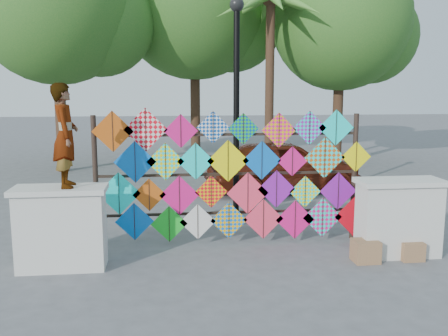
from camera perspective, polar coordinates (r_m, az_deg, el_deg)
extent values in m
plane|color=slate|center=(8.34, 1.21, -10.13)|extent=(80.00, 80.00, 0.00)
cube|color=silver|center=(8.07, -18.08, -6.82)|extent=(1.30, 0.55, 1.20)
cube|color=silver|center=(7.92, -18.32, -2.36)|extent=(1.40, 0.65, 0.08)
cube|color=silver|center=(8.75, 19.30, -5.63)|extent=(1.30, 0.55, 1.20)
cube|color=silver|center=(8.62, 19.53, -1.51)|extent=(1.40, 0.65, 0.08)
cylinder|color=black|center=(8.83, -14.44, -1.60)|extent=(0.09, 0.09, 2.30)
cylinder|color=black|center=(9.37, 14.63, -0.99)|extent=(0.09, 0.09, 2.30)
cube|color=black|center=(8.94, 0.53, -5.11)|extent=(4.60, 0.04, 0.04)
cube|color=black|center=(8.79, 0.54, -0.69)|extent=(4.60, 0.04, 0.04)
cube|color=black|center=(8.70, 0.54, 3.86)|extent=(4.60, 0.04, 0.04)
cube|color=#C05011|center=(8.62, -12.61, 4.10)|extent=(0.70, 0.01, 0.70)
cube|color=black|center=(8.60, -12.62, 4.09)|extent=(0.01, 0.01, 0.69)
cube|color=red|center=(8.57, -8.95, 4.35)|extent=(0.75, 0.01, 0.75)
cube|color=black|center=(8.56, -8.95, 4.35)|extent=(0.01, 0.01, 0.73)
cube|color=#E31574|center=(8.57, -4.96, 4.24)|extent=(0.59, 0.01, 0.59)
cube|color=black|center=(8.56, -4.96, 4.23)|extent=(0.01, 0.01, 0.58)
cube|color=silver|center=(8.60, -1.27, 4.67)|extent=(0.57, 0.01, 0.57)
cube|color=black|center=(8.59, -1.26, 4.67)|extent=(0.01, 0.01, 0.56)
cube|color=#063D98|center=(8.67, 2.22, 4.50)|extent=(0.55, 0.01, 0.55)
cube|color=black|center=(8.65, 2.23, 4.49)|extent=(0.01, 0.01, 0.54)
cube|color=#FCAE07|center=(8.79, 6.30, 4.31)|extent=(0.62, 0.01, 0.62)
cube|color=black|center=(8.77, 6.32, 4.31)|extent=(0.01, 0.01, 0.61)
cube|color=purple|center=(8.92, 9.75, 4.54)|extent=(0.61, 0.01, 0.61)
cube|color=black|center=(8.91, 9.77, 4.53)|extent=(0.01, 0.01, 0.59)
cube|color=#0EE9E2|center=(9.07, 12.69, 4.52)|extent=(0.64, 0.01, 0.64)
cube|color=black|center=(9.06, 12.71, 4.51)|extent=(0.01, 0.01, 0.63)
cube|color=blue|center=(8.61, -10.12, 0.68)|extent=(0.72, 0.01, 0.72)
cube|color=black|center=(8.59, -10.13, 0.67)|extent=(0.01, 0.01, 0.71)
cube|color=#FFEE0A|center=(8.59, -6.71, 0.73)|extent=(0.65, 0.01, 0.65)
cube|color=black|center=(8.58, -6.71, 0.72)|extent=(0.01, 0.01, 0.64)
cube|color=#0EE9E2|center=(8.60, -3.25, 0.77)|extent=(0.65, 0.01, 0.65)
cube|color=black|center=(8.59, -3.24, 0.75)|extent=(0.01, 0.01, 0.63)
cube|color=#FFEE0A|center=(8.65, 0.46, 0.82)|extent=(0.74, 0.01, 0.74)
cube|color=black|center=(8.64, 0.47, 0.81)|extent=(0.01, 0.01, 0.72)
cube|color=blue|center=(8.75, 4.35, 0.87)|extent=(0.69, 0.01, 0.69)
cube|color=black|center=(8.73, 4.36, 0.86)|extent=(0.01, 0.01, 0.68)
cube|color=#E31574|center=(8.87, 7.81, 0.76)|extent=(0.53, 0.01, 0.53)
cube|color=black|center=(8.86, 7.83, 0.75)|extent=(0.01, 0.01, 0.52)
cube|color=#C05011|center=(9.02, 11.44, 1.17)|extent=(0.74, 0.01, 0.74)
cube|color=black|center=(9.01, 11.46, 1.16)|extent=(0.01, 0.01, 0.73)
cube|color=#FFEE0A|center=(9.22, 14.86, 1.25)|extent=(0.55, 0.01, 0.55)
cube|color=black|center=(9.20, 14.89, 1.24)|extent=(0.01, 0.01, 0.54)
cube|color=#0EE9E2|center=(8.69, -11.92, -2.88)|extent=(0.74, 0.01, 0.74)
cube|color=black|center=(8.67, -11.93, -2.89)|extent=(0.01, 0.01, 0.73)
cube|color=#C05011|center=(8.66, -8.54, -3.04)|extent=(0.57, 0.01, 0.57)
cube|color=black|center=(8.65, -8.54, -3.06)|extent=(0.01, 0.01, 0.56)
cube|color=#E31574|center=(8.66, -5.12, -3.13)|extent=(0.69, 0.01, 0.69)
cube|color=black|center=(8.65, -5.12, -3.15)|extent=(0.01, 0.01, 0.68)
cube|color=#FCAE07|center=(8.68, -1.47, -2.74)|extent=(0.57, 0.01, 0.57)
cube|color=black|center=(8.67, -1.47, -2.75)|extent=(0.01, 0.01, 0.56)
cube|color=#FF3758|center=(8.77, 2.73, -2.89)|extent=(0.74, 0.01, 0.74)
cube|color=black|center=(8.75, 2.75, -2.91)|extent=(0.01, 0.01, 0.73)
cube|color=purple|center=(8.85, 6.01, -2.41)|extent=(0.67, 0.01, 0.67)
cube|color=black|center=(8.84, 6.03, -2.43)|extent=(0.01, 0.01, 0.66)
cube|color=#0EE9E2|center=(8.99, 9.25, -2.70)|extent=(0.58, 0.01, 0.58)
cube|color=black|center=(8.98, 9.27, -2.71)|extent=(0.01, 0.01, 0.56)
cube|color=purple|center=(9.17, 12.92, -2.59)|extent=(0.68, 0.01, 0.68)
cube|color=black|center=(9.16, 12.94, -2.60)|extent=(0.01, 0.01, 0.67)
cube|color=blue|center=(8.74, -10.19, -6.05)|extent=(0.66, 0.01, 0.66)
cube|color=black|center=(8.73, -10.20, -6.07)|extent=(0.01, 0.01, 0.65)
cube|color=green|center=(8.74, -6.28, -6.38)|extent=(0.64, 0.01, 0.64)
cube|color=black|center=(8.73, -6.28, -6.40)|extent=(0.01, 0.01, 0.63)
cube|color=silver|center=(8.75, -3.02, -6.15)|extent=(0.63, 0.01, 0.63)
cube|color=black|center=(8.73, -3.01, -6.17)|extent=(0.01, 0.01, 0.62)
cube|color=#FCAE07|center=(8.79, 0.56, -6.00)|extent=(0.66, 0.01, 0.66)
cube|color=black|center=(8.78, 0.57, -6.02)|extent=(0.01, 0.01, 0.65)
cube|color=#FF3758|center=(8.89, 4.52, -5.83)|extent=(0.72, 0.01, 0.72)
cube|color=black|center=(8.87, 4.53, -5.85)|extent=(0.01, 0.01, 0.71)
cube|color=#E31574|center=(9.02, 8.12, -5.87)|extent=(0.71, 0.01, 0.71)
cube|color=black|center=(9.01, 8.13, -5.89)|extent=(0.01, 0.01, 0.69)
cube|color=#E31574|center=(9.15, 11.18, -5.57)|extent=(0.72, 0.01, 0.72)
cube|color=black|center=(9.14, 11.20, -5.59)|extent=(0.01, 0.01, 0.71)
cube|color=red|center=(9.35, 14.69, -5.38)|extent=(0.75, 0.01, 0.75)
cube|color=black|center=(9.33, 14.72, -5.40)|extent=(0.01, 0.01, 0.73)
cylinder|color=#472A1E|center=(17.16, -18.16, 6.02)|extent=(0.36, 0.36, 3.85)
sphere|color=#24611E|center=(17.34, -18.77, 17.58)|extent=(5.20, 5.20, 5.20)
sphere|color=#24611E|center=(17.36, -14.10, 16.04)|extent=(3.64, 3.64, 3.64)
cylinder|color=#472A1E|center=(18.84, -3.30, 7.13)|extent=(0.36, 0.36, 4.12)
sphere|color=#24611E|center=(19.07, -3.41, 18.45)|extent=(5.60, 5.60, 5.60)
sphere|color=#24611E|center=(19.41, 0.86, 16.63)|extent=(3.92, 3.92, 3.92)
cylinder|color=#472A1E|center=(18.35, 12.86, 6.00)|extent=(0.36, 0.36, 3.58)
sphere|color=#24611E|center=(18.46, 13.23, 16.05)|extent=(4.80, 4.80, 4.80)
sphere|color=#24611E|center=(19.12, 16.36, 14.23)|extent=(3.36, 3.36, 3.36)
sphere|color=#24611E|center=(18.05, 10.50, 17.83)|extent=(3.12, 3.12, 3.12)
cylinder|color=#472A1E|center=(16.13, 5.23, 9.19)|extent=(0.28, 0.28, 5.50)
cone|color=#4A7D29|center=(16.52, 8.57, 17.83)|extent=(1.82, 0.44, 1.16)
cone|color=#4A7D29|center=(17.07, 7.10, 17.58)|extent=(1.60, 1.60, 1.16)
cone|color=#4A7D29|center=(17.19, 4.72, 17.56)|extent=(0.44, 1.82, 1.16)
cone|color=#4A7D29|center=(16.82, 2.67, 17.77)|extent=(1.60, 1.60, 1.16)
cone|color=#4A7D29|center=(16.16, 2.07, 18.12)|extent=(1.82, 0.44, 1.16)
cone|color=#4A7D29|center=(15.58, 3.45, 18.44)|extent=(1.60, 1.60, 1.16)
cone|color=#4A7D29|center=(15.45, 6.08, 18.48)|extent=(0.44, 1.82, 1.16)
cone|color=#4A7D29|center=(15.85, 8.23, 18.21)|extent=(1.60, 1.60, 1.16)
imported|color=#99999E|center=(7.78, -17.69, 3.55)|extent=(0.44, 0.61, 1.55)
imported|color=#561C0E|center=(13.34, 6.79, 0.28)|extent=(4.27, 2.16, 1.39)
cylinder|color=black|center=(9.91, 1.42, 5.39)|extent=(0.12, 0.12, 4.20)
sphere|color=black|center=(10.01, 1.47, 18.18)|extent=(0.28, 0.28, 0.28)
cube|color=#9D704C|center=(8.39, 15.87, -9.11)|extent=(0.40, 0.35, 0.35)
cube|color=#9D704C|center=(8.73, 20.53, -8.80)|extent=(0.36, 0.33, 0.30)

